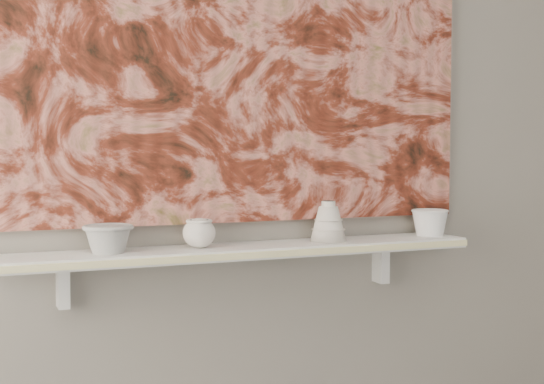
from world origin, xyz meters
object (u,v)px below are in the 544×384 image
bowl_grey (108,238)px  cup_cream (199,233)px  shelf (243,251)px  bowl_white (430,222)px  painting (233,32)px  bell_vessel (328,221)px

bowl_grey → cup_cream: 0.25m
shelf → bowl_white: bowl_white is taller
painting → cup_cream: painting is taller
painting → bowl_white: bearing=-7.3°
shelf → painting: 0.63m
cup_cream → bowl_grey: bearing=180.0°
painting → bowl_grey: size_ratio=11.21×
bell_vessel → bowl_grey: bearing=180.0°
shelf → bell_vessel: size_ratio=11.67×
bowl_white → cup_cream: bearing=180.0°
shelf → bowl_white: size_ratio=12.06×
painting → bowl_grey: bearing=-168.0°
bowl_grey → cup_cream: size_ratio=1.47×
painting → bowl_white: size_ratio=12.92×
bowl_grey → cup_cream: bearing=0.0°
cup_cream → painting: bearing=31.9°
shelf → bowl_grey: bowl_grey is taller
cup_cream → bowl_white: 0.76m
painting → cup_cream: bearing=-148.1°
cup_cream → bell_vessel: (0.40, 0.00, 0.02)m
bowl_grey → bell_vessel: (0.65, 0.00, 0.02)m
bell_vessel → bowl_white: bell_vessel is taller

